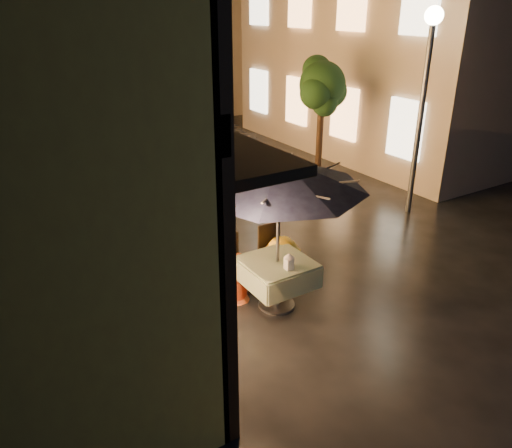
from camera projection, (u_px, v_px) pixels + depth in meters
ground at (372, 288)px, 8.15m from camera, size 90.00×90.00×0.00m
east_building_near at (412, 33)px, 15.42m from camera, size 7.30×9.30×6.80m
east_building_far at (231, 16)px, 24.24m from camera, size 7.30×10.30×7.30m
street_tree at (322, 88)px, 11.83m from camera, size 1.43×1.20×3.15m
streetlamp_near at (426, 77)px, 9.96m from camera, size 0.36×0.36×4.23m
streetlamp_far at (180, 41)px, 19.28m from camera, size 0.36×0.36×4.23m
cafe_table at (277, 272)px, 7.46m from camera, size 0.99×0.99×0.78m
patio_umbrella at (279, 173)px, 6.82m from camera, size 2.50×2.50×2.46m
cafe_chair_left at (230, 262)px, 7.85m from camera, size 0.42×0.42×0.97m
cafe_chair_right at (272, 250)px, 8.24m from camera, size 0.42×0.42×0.97m
table_lantern at (289, 260)px, 7.10m from camera, size 0.16×0.16×0.25m
person_orange at (232, 255)px, 7.59m from camera, size 0.82×0.69×1.52m
person_yellow at (283, 239)px, 8.00m from camera, size 1.13×0.79×1.60m
bicycle_0 at (142, 221)px, 9.44m from camera, size 1.98×1.34×0.98m
bicycle_1 at (144, 210)px, 10.03m from camera, size 1.58×0.79×0.91m
bicycle_2 at (122, 199)px, 10.68m from camera, size 1.69×0.74×0.86m
bicycle_3 at (88, 171)px, 12.12m from camera, size 1.80×0.90×1.04m
bicycle_4 at (85, 176)px, 12.01m from camera, size 1.74×0.79×0.88m
bicycle_5 at (85, 164)px, 12.78m from camera, size 1.62×1.06×0.95m
bicycle_6 at (58, 146)px, 14.39m from camera, size 1.93×1.21×0.96m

